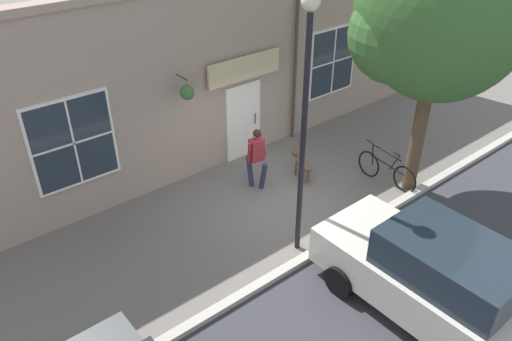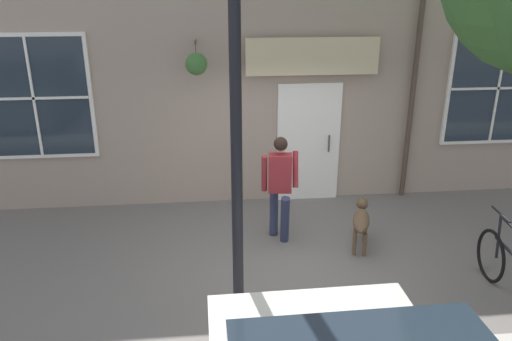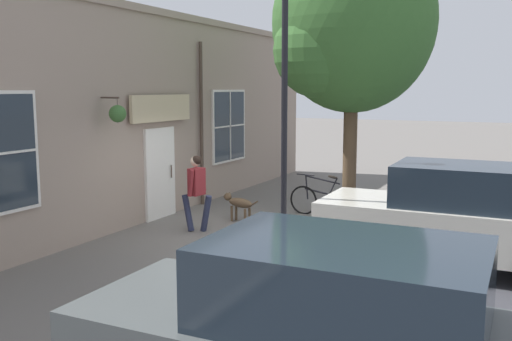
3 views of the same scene
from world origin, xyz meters
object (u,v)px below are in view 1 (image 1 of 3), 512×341
at_px(pedestrian_walking, 256,153).
at_px(leaning_bicycle, 386,170).
at_px(street_tree_by_curb, 436,9).
at_px(street_lamp, 305,100).
at_px(parked_car_mid_block, 438,279).
at_px(dog_on_leash, 301,163).

xyz_separation_m(pedestrian_walking, leaning_bicycle, (1.91, 2.64, -0.58)).
xyz_separation_m(street_tree_by_curb, street_lamp, (0.01, -3.64, -0.99)).
relative_size(pedestrian_walking, parked_car_mid_block, 0.37).
height_order(leaning_bicycle, parked_car_mid_block, parked_car_mid_block).
distance_m(pedestrian_walking, leaning_bicycle, 3.31).
bearing_deg(parked_car_mid_block, dog_on_leash, 164.29).
bearing_deg(leaning_bicycle, parked_car_mid_block, -40.96).
height_order(street_tree_by_curb, parked_car_mid_block, street_tree_by_curb).
distance_m(pedestrian_walking, street_tree_by_curb, 5.02).
bearing_deg(leaning_bicycle, street_lamp, -83.02).
xyz_separation_m(pedestrian_walking, dog_on_leash, (0.39, 1.15, -0.53)).
relative_size(pedestrian_walking, leaning_bicycle, 0.93).
bearing_deg(street_lamp, dog_on_leash, 135.08).
bearing_deg(dog_on_leash, parked_car_mid_block, -15.71).
bearing_deg(pedestrian_walking, street_tree_by_curb, 51.08).
height_order(street_tree_by_curb, street_lamp, street_tree_by_curb).
relative_size(street_tree_by_curb, street_lamp, 1.26).
distance_m(street_tree_by_curb, parked_car_mid_block, 5.45).
bearing_deg(leaning_bicycle, street_tree_by_curb, 28.49).
distance_m(dog_on_leash, street_lamp, 4.02).
xyz_separation_m(dog_on_leash, street_tree_by_curb, (1.93, 1.71, 3.94)).
xyz_separation_m(leaning_bicycle, street_lamp, (0.42, -3.42, 3.00)).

